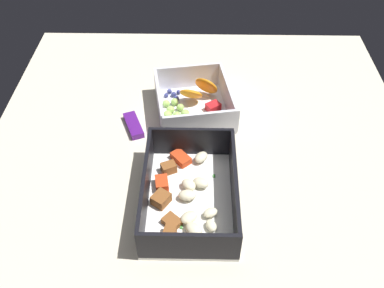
# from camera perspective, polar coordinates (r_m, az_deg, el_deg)

# --- Properties ---
(table_surface) EXTENTS (0.80, 0.80, 0.02)m
(table_surface) POSITION_cam_1_polar(r_m,az_deg,el_deg) (0.78, 1.22, -0.81)
(table_surface) COLOR beige
(table_surface) RESTS_ON ground
(pasta_container) EXTENTS (0.22, 0.15, 0.07)m
(pasta_container) POSITION_cam_1_polar(r_m,az_deg,el_deg) (0.68, -0.48, -6.84)
(pasta_container) COLOR white
(pasta_container) RESTS_ON table_surface
(fruit_bowl) EXTENTS (0.18, 0.17, 0.06)m
(fruit_bowl) POSITION_cam_1_polar(r_m,az_deg,el_deg) (0.84, 0.24, 5.53)
(fruit_bowl) COLOR white
(fruit_bowl) RESTS_ON table_surface
(candy_bar) EXTENTS (0.07, 0.05, 0.01)m
(candy_bar) POSITION_cam_1_polar(r_m,az_deg,el_deg) (0.82, -7.98, 2.54)
(candy_bar) COLOR #51197A
(candy_bar) RESTS_ON table_surface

